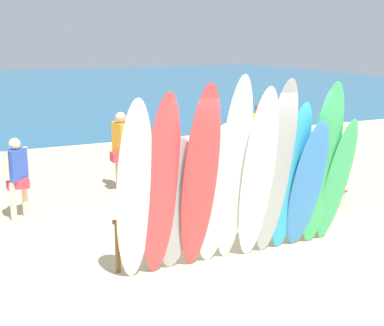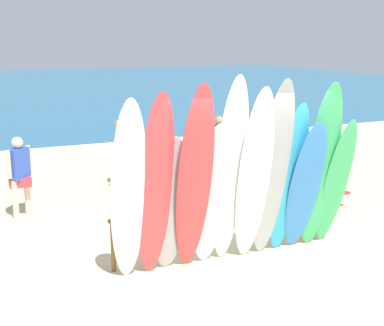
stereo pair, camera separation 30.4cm
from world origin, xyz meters
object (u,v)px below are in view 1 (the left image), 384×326
at_px(surfboard_white_0, 135,194).
at_px(surfboard_white_6, 258,176).
at_px(surfboard_blue_9, 307,186).
at_px(surfboard_green_10, 322,166).
at_px(surfboard_grey_7, 276,170).
at_px(surfboard_green_11, 337,181).
at_px(beachgoer_by_water, 259,132).
at_px(surfboard_red_1, 161,188).
at_px(beach_chair_red, 323,182).
at_px(surfboard_rack, 230,213).
at_px(beachgoer_strolling, 121,146).
at_px(beachgoer_midbeach, 215,146).
at_px(surfboard_grey_2, 175,205).
at_px(surfboard_white_5, 234,172).
at_px(surfboard_red_3, 200,181).
at_px(surfboard_white_4, 216,195).
at_px(beachgoer_near_rack, 17,173).
at_px(surfboard_teal_8, 291,179).

height_order(surfboard_white_0, surfboard_white_6, surfboard_white_6).
xyz_separation_m(surfboard_blue_9, surfboard_green_10, (0.28, 0.01, 0.27)).
bearing_deg(surfboard_grey_7, surfboard_green_11, 3.15).
height_order(surfboard_blue_9, beachgoer_by_water, surfboard_blue_9).
xyz_separation_m(surfboard_grey_7, beachgoer_by_water, (2.65, 4.63, -0.39)).
xyz_separation_m(surfboard_red_1, beach_chair_red, (4.20, 1.83, -0.87)).
xyz_separation_m(surfboard_grey_7, surfboard_green_10, (0.86, 0.03, -0.04)).
relative_size(surfboard_rack, beach_chair_red, 4.57).
height_order(surfboard_green_10, beachgoer_strolling, surfboard_green_10).
bearing_deg(beachgoer_midbeach, surfboard_grey_2, 173.96).
xyz_separation_m(surfboard_rack, surfboard_white_5, (-0.19, -0.44, 0.76)).
height_order(surfboard_white_0, beach_chair_red, surfboard_white_0).
bearing_deg(surfboard_red_3, surfboard_red_1, 174.01).
bearing_deg(surfboard_white_6, surfboard_blue_9, 5.24).
xyz_separation_m(beachgoer_midbeach, beach_chair_red, (1.33, -2.08, -0.47)).
xyz_separation_m(surfboard_white_4, surfboard_white_5, (0.26, -0.05, 0.33)).
height_order(surfboard_grey_2, surfboard_green_11, surfboard_green_11).
relative_size(beachgoer_midbeach, beachgoer_by_water, 0.93).
xyz_separation_m(surfboard_white_5, surfboard_white_6, (0.35, -0.08, -0.08)).
relative_size(surfboard_white_0, beachgoer_near_rack, 1.72).
bearing_deg(surfboard_rack, beach_chair_red, 25.08).
distance_m(surfboard_red_3, surfboard_white_5, 0.63).
xyz_separation_m(surfboard_white_0, surfboard_white_5, (1.49, 0.04, 0.12)).
bearing_deg(surfboard_white_5, beachgoer_by_water, 57.42).
xyz_separation_m(surfboard_white_0, surfboard_teal_8, (2.47, 0.03, -0.09)).
relative_size(surfboard_green_11, beach_chair_red, 2.63).
distance_m(surfboard_blue_9, beachgoer_strolling, 4.62).
xyz_separation_m(surfboard_rack, surfboard_white_0, (-1.68, -0.48, 0.64)).
distance_m(surfboard_rack, beachgoer_by_water, 5.18).
bearing_deg(beach_chair_red, surfboard_blue_9, -145.68).
xyz_separation_m(surfboard_grey_7, beachgoer_midbeach, (1.08, 3.94, -0.45)).
height_order(surfboard_red_3, beachgoer_near_rack, surfboard_red_3).
height_order(surfboard_red_1, beachgoer_near_rack, surfboard_red_1).
bearing_deg(surfboard_blue_9, surfboard_white_4, 178.97).
bearing_deg(surfboard_white_5, beach_chair_red, 33.51).
relative_size(surfboard_white_4, surfboard_teal_8, 0.90).
distance_m(surfboard_white_4, surfboard_teal_8, 1.24).
bearing_deg(surfboard_grey_2, surfboard_teal_8, -0.97).
relative_size(surfboard_white_5, beachgoer_by_water, 1.67).
distance_m(surfboard_red_3, surfboard_green_11, 2.47).
bearing_deg(surfboard_rack, surfboard_green_10, -19.90).
height_order(surfboard_blue_9, beachgoer_midbeach, surfboard_blue_9).
height_order(surfboard_green_11, beachgoer_near_rack, surfboard_green_11).
distance_m(surfboard_white_5, beach_chair_red, 3.68).
height_order(surfboard_green_11, beachgoer_by_water, surfboard_green_11).
bearing_deg(surfboard_green_11, surfboard_blue_9, -179.90).
bearing_deg(surfboard_red_1, beachgoer_strolling, 74.85).
xyz_separation_m(surfboard_grey_2, beachgoer_strolling, (0.61, 4.26, -0.01)).
height_order(surfboard_rack, beach_chair_red, beach_chair_red).
xyz_separation_m(beachgoer_by_water, beach_chair_red, (-0.23, -2.77, -0.54)).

